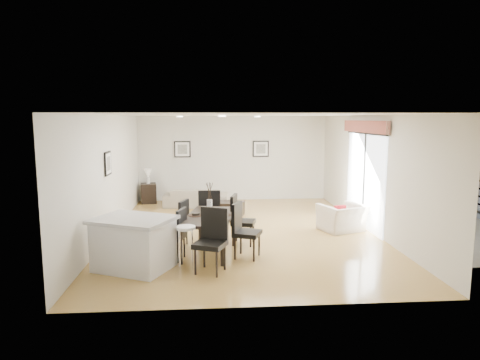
{
  "coord_description": "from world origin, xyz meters",
  "views": [
    {
      "loc": [
        -0.78,
        -9.65,
        2.63
      ],
      "look_at": [
        -0.04,
        0.4,
        1.17
      ],
      "focal_mm": 32.0,
      "sensor_mm": 36.0,
      "label": 1
    }
  ],
  "objects": [
    {
      "name": "wall_right",
      "position": [
        3.0,
        0.0,
        1.35
      ],
      "size": [
        0.04,
        8.0,
        2.7
      ],
      "primitive_type": "cube",
      "color": "beige",
      "rests_on": "ground"
    },
    {
      "name": "courtyard",
      "position": [
        6.16,
        0.87,
        0.92
      ],
      "size": [
        6.0,
        6.0,
        2.0
      ],
      "color": "gray",
      "rests_on": "ground"
    },
    {
      "name": "dining_chair_wfar",
      "position": [
        -1.39,
        -1.0,
        0.54
      ],
      "size": [
        0.56,
        0.56,
        0.97
      ],
      "rotation": [
        0.0,
        0.0,
        -1.93
      ],
      "color": "black",
      "rests_on": "ground"
    },
    {
      "name": "framed_print_left_wall",
      "position": [
        -2.97,
        -0.2,
        1.65
      ],
      "size": [
        0.04,
        0.52,
        0.52
      ],
      "rotation": [
        0.0,
        0.0,
        1.57
      ],
      "color": "black",
      "rests_on": "wall_left"
    },
    {
      "name": "coffee_table",
      "position": [
        -0.29,
        1.8,
        0.18
      ],
      "size": [
        1.01,
        0.75,
        0.36
      ],
      "primitive_type": "cube",
      "rotation": [
        0.0,
        0.0,
        -0.25
      ],
      "color": "black",
      "rests_on": "ground"
    },
    {
      "name": "dining_chair_foot",
      "position": [
        -0.77,
        -0.33,
        0.6
      ],
      "size": [
        0.49,
        0.49,
        1.07
      ],
      "rotation": [
        0.0,
        0.0,
        3.12
      ],
      "color": "black",
      "rests_on": "ground"
    },
    {
      "name": "kitchen_island",
      "position": [
        -2.1,
        -2.3,
        0.46
      ],
      "size": [
        1.61,
        1.47,
        0.92
      ],
      "rotation": [
        0.0,
        0.0,
        -0.43
      ],
      "color": "white",
      "rests_on": "ground"
    },
    {
      "name": "armchair",
      "position": [
        2.34,
        -0.07,
        0.31
      ],
      "size": [
        1.2,
        1.12,
        0.63
      ],
      "primitive_type": "imported",
      "rotation": [
        0.0,
        0.0,
        3.5
      ],
      "color": "white",
      "rests_on": "ground"
    },
    {
      "name": "courtyard_plant_b",
      "position": [
        5.71,
        1.17,
        0.36
      ],
      "size": [
        0.53,
        0.53,
        0.72
      ],
      "primitive_type": "imported",
      "rotation": [
        0.0,
        0.0,
        -0.39
      ],
      "color": "#366129",
      "rests_on": "ground"
    },
    {
      "name": "wall_front",
      "position": [
        0.0,
        -4.0,
        1.35
      ],
      "size": [
        6.0,
        0.04,
        2.7
      ],
      "primitive_type": "cube",
      "color": "beige",
      "rests_on": "ground"
    },
    {
      "name": "ground",
      "position": [
        0.0,
        0.0,
        0.0
      ],
      "size": [
        8.0,
        8.0,
        0.0
      ],
      "primitive_type": "plane",
      "color": "#B08E48",
      "rests_on": "ground"
    },
    {
      "name": "wall_left",
      "position": [
        -3.0,
        0.0,
        1.35
      ],
      "size": [
        0.04,
        8.0,
        2.7
      ],
      "primitive_type": "cube",
      "color": "beige",
      "rests_on": "ground"
    },
    {
      "name": "table_lamp",
      "position": [
        -2.66,
        3.65,
        0.91
      ],
      "size": [
        0.24,
        0.24,
        0.45
      ],
      "color": "white",
      "rests_on": "side_table"
    },
    {
      "name": "dining_chair_enear",
      "position": [
        -0.15,
        -1.81,
        0.59
      ],
      "size": [
        0.61,
        0.61,
        1.05
      ],
      "rotation": [
        0.0,
        0.0,
        1.19
      ],
      "color": "black",
      "rests_on": "ground"
    },
    {
      "name": "ceiling",
      "position": [
        0.0,
        0.0,
        2.7
      ],
      "size": [
        6.0,
        8.0,
        0.02
      ],
      "primitive_type": "cube",
      "color": "white",
      "rests_on": "wall_back"
    },
    {
      "name": "framed_print_back_left",
      "position": [
        -1.6,
        3.97,
        1.65
      ],
      "size": [
        0.52,
        0.04,
        0.52
      ],
      "color": "black",
      "rests_on": "wall_back"
    },
    {
      "name": "wall_back",
      "position": [
        0.0,
        4.0,
        1.35
      ],
      "size": [
        6.0,
        0.04,
        2.7
      ],
      "primitive_type": "cube",
      "color": "beige",
      "rests_on": "ground"
    },
    {
      "name": "bar_stool",
      "position": [
        -1.19,
        -2.3,
        0.64
      ],
      "size": [
        0.34,
        0.34,
        0.75
      ],
      "color": "white",
      "rests_on": "ground"
    },
    {
      "name": "dining_table",
      "position": [
        -0.77,
        -1.41,
        0.66
      ],
      "size": [
        1.2,
        1.89,
        0.73
      ],
      "rotation": [
        0.0,
        0.0,
        -0.19
      ],
      "color": "black",
      "rests_on": "ground"
    },
    {
      "name": "sliding_door",
      "position": [
        2.96,
        0.3,
        1.66
      ],
      "size": [
        0.12,
        2.7,
        2.57
      ],
      "color": "white",
      "rests_on": "wall_right"
    },
    {
      "name": "framed_print_back_right",
      "position": [
        0.9,
        3.97,
        1.65
      ],
      "size": [
        0.52,
        0.04,
        0.52
      ],
      "color": "black",
      "rests_on": "wall_back"
    },
    {
      "name": "sofa",
      "position": [
        -1.17,
        2.96,
        0.28
      ],
      "size": [
        1.94,
        0.89,
        0.55
      ],
      "primitive_type": "imported",
      "rotation": [
        0.0,
        0.0,
        3.06
      ],
      "color": "gray",
      "rests_on": "ground"
    },
    {
      "name": "dining_chair_efar",
      "position": [
        -0.15,
        -0.94,
        0.58
      ],
      "size": [
        0.57,
        0.57,
        1.04
      ],
      "rotation": [
        0.0,
        0.0,
        1.31
      ],
      "color": "black",
      "rests_on": "ground"
    },
    {
      "name": "side_table",
      "position": [
        -2.66,
        3.66,
        0.31
      ],
      "size": [
        0.53,
        0.53,
        0.61
      ],
      "primitive_type": "cube",
      "rotation": [
        0.0,
        0.0,
        0.17
      ],
      "color": "black",
      "rests_on": "ground"
    },
    {
      "name": "vase",
      "position": [
        -0.77,
        -1.41,
        1.0
      ],
      "size": [
        0.85,
        1.3,
        0.66
      ],
      "color": "white",
      "rests_on": "dining_table"
    },
    {
      "name": "dining_chair_wnear",
      "position": [
        -1.39,
        -1.87,
        0.54
      ],
      "size": [
        0.54,
        0.54,
        0.97
      ],
      "rotation": [
        0.0,
        0.0,
        -1.87
      ],
      "color": "black",
      "rests_on": "ground"
    },
    {
      "name": "dining_chair_head",
      "position": [
        -0.73,
        -2.49,
        0.61
      ],
      "size": [
        0.64,
        0.64,
        1.1
      ],
      "rotation": [
        0.0,
        0.0,
        -0.4
      ],
      "color": "black",
      "rests_on": "ground"
    },
    {
      "name": "cushion",
      "position": [
        2.25,
        -0.16,
        0.49
      ],
      "size": [
        0.28,
        0.15,
        0.27
      ],
      "primitive_type": "cube",
      "rotation": [
        0.0,
        0.0,
        3.39
      ],
      "color": "#AC161D",
      "rests_on": "armchair"
    }
  ]
}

